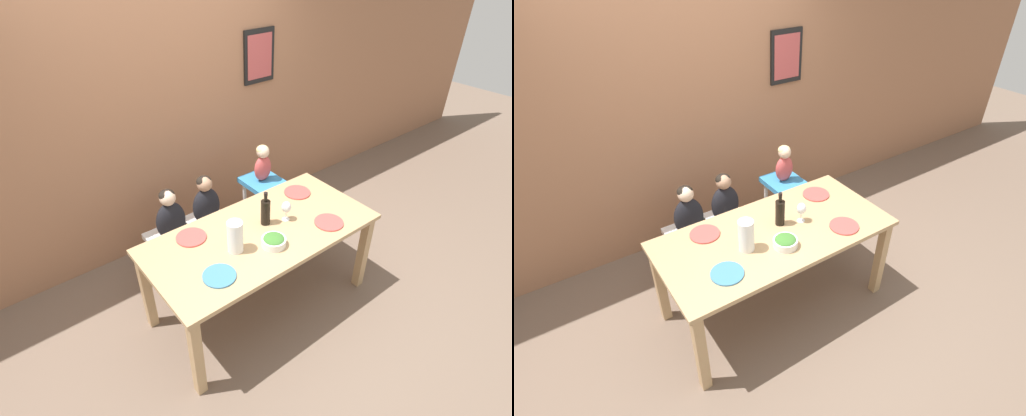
% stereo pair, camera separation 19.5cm
% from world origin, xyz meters
% --- Properties ---
extents(ground_plane, '(14.00, 14.00, 0.00)m').
position_xyz_m(ground_plane, '(0.00, 0.00, 0.00)').
color(ground_plane, '#705B4C').
extents(wall_back, '(10.00, 0.09, 2.70)m').
position_xyz_m(wall_back, '(0.00, 1.32, 1.35)').
color(wall_back, '#9E6B4C').
rests_on(wall_back, ground_plane).
extents(dining_table, '(1.77, 0.85, 0.78)m').
position_xyz_m(dining_table, '(0.00, 0.00, 0.67)').
color(dining_table, tan).
rests_on(dining_table, ground_plane).
extents(chair_far_left, '(0.39, 0.44, 0.47)m').
position_xyz_m(chair_far_left, '(-0.40, 0.70, 0.39)').
color(chair_far_left, silver).
rests_on(chair_far_left, ground_plane).
extents(chair_far_center, '(0.39, 0.44, 0.47)m').
position_xyz_m(chair_far_center, '(-0.05, 0.70, 0.39)').
color(chair_far_center, silver).
rests_on(chair_far_center, ground_plane).
extents(chair_right_highchair, '(0.33, 0.37, 0.68)m').
position_xyz_m(chair_right_highchair, '(0.58, 0.70, 0.54)').
color(chair_right_highchair, silver).
rests_on(chair_right_highchair, ground_plane).
extents(person_child_left, '(0.26, 0.15, 0.48)m').
position_xyz_m(person_child_left, '(-0.40, 0.70, 0.70)').
color(person_child_left, black).
rests_on(person_child_left, chair_far_left).
extents(person_child_center, '(0.26, 0.15, 0.48)m').
position_xyz_m(person_child_center, '(-0.05, 0.70, 0.70)').
color(person_child_center, black).
rests_on(person_child_center, chair_far_center).
extents(person_baby_right, '(0.18, 0.12, 0.36)m').
position_xyz_m(person_baby_right, '(0.58, 0.70, 0.87)').
color(person_baby_right, '#C64C4C').
rests_on(person_baby_right, chair_right_highchair).
extents(wine_bottle, '(0.07, 0.07, 0.28)m').
position_xyz_m(wine_bottle, '(0.09, 0.06, 0.89)').
color(wine_bottle, black).
rests_on(wine_bottle, dining_table).
extents(paper_towel_roll, '(0.11, 0.11, 0.24)m').
position_xyz_m(paper_towel_roll, '(-0.28, -0.05, 0.90)').
color(paper_towel_roll, white).
rests_on(paper_towel_roll, dining_table).
extents(wine_glass_near, '(0.07, 0.07, 0.16)m').
position_xyz_m(wine_glass_near, '(0.25, -0.00, 0.89)').
color(wine_glass_near, white).
rests_on(wine_glass_near, dining_table).
extents(salad_bowl_large, '(0.18, 0.18, 0.08)m').
position_xyz_m(salad_bowl_large, '(-0.03, -0.18, 0.81)').
color(salad_bowl_large, white).
rests_on(salad_bowl_large, dining_table).
extents(dinner_plate_front_left, '(0.23, 0.23, 0.01)m').
position_xyz_m(dinner_plate_front_left, '(-0.51, -0.20, 0.78)').
color(dinner_plate_front_left, teal).
rests_on(dinner_plate_front_left, dining_table).
extents(dinner_plate_back_left, '(0.23, 0.23, 0.01)m').
position_xyz_m(dinner_plate_back_left, '(-0.45, 0.26, 0.78)').
color(dinner_plate_back_left, '#D14C47').
rests_on(dinner_plate_back_left, dining_table).
extents(dinner_plate_back_right, '(0.23, 0.23, 0.01)m').
position_xyz_m(dinner_plate_back_right, '(0.58, 0.22, 0.78)').
color(dinner_plate_back_right, '#D14C47').
rests_on(dinner_plate_back_right, dining_table).
extents(dinner_plate_front_right, '(0.23, 0.23, 0.01)m').
position_xyz_m(dinner_plate_front_right, '(0.48, -0.24, 0.78)').
color(dinner_plate_front_right, '#D14C47').
rests_on(dinner_plate_front_right, dining_table).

